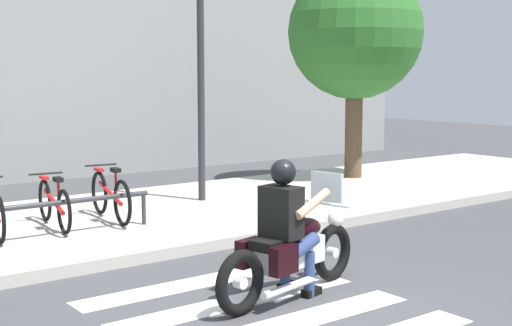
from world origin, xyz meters
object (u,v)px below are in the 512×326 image
Objects in this scene: motorcycle at (291,253)px; bicycle_3 at (54,204)px; rider at (286,219)px; tree_near_rack at (355,33)px; street_lamp at (201,55)px; bicycle_4 at (110,196)px; bike_rack at (5,211)px.

motorcycle is 4.12m from bicycle_3.
rider reaches higher than bicycle_3.
street_lamp is at bearing -174.29° from tree_near_rack.
bicycle_4 reaches higher than bicycle_3.
motorcycle is 1.49× the size of rider.
bike_rack is at bearing -168.47° from tree_near_rack.
tree_near_rack is at bearing 9.64° from bicycle_4.
tree_near_rack is (5.97, 5.03, 2.29)m from rider.
rider is 0.33× the size of street_lamp.
street_lamp reaches higher than rider.
motorcycle reaches higher than bike_rack.
tree_near_rack reaches higher than motorcycle.
bicycle_3 is 1.02m from bike_rack.
motorcycle is at bearing 9.56° from rider.
tree_near_rack reaches higher than bicycle_4.
bicycle_3 is at bearing 102.17° from rider.
bicycle_3 is (-0.87, 4.02, -0.34)m from rider.
bicycle_4 is 0.39× the size of street_lamp.
rider is at bearing -139.87° from tree_near_rack.
bike_rack is (-0.85, -0.55, 0.08)m from bicycle_3.
bicycle_4 reaches higher than bike_rack.
street_lamp reaches higher than motorcycle.
tree_near_rack reaches higher than bike_rack.
street_lamp is (1.90, 4.62, 2.14)m from motorcycle.
rider is 4.12m from bicycle_3.
street_lamp is 0.95× the size of tree_near_rack.
rider is 0.89× the size of bicycle_3.
tree_near_rack is (5.99, 1.02, 2.61)m from bicycle_4.
tree_near_rack reaches higher than street_lamp.
motorcycle is 4.01m from bicycle_4.
bicycle_3 is at bearing -167.78° from street_lamp.
bicycle_4 is at bearing -162.78° from street_lamp.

